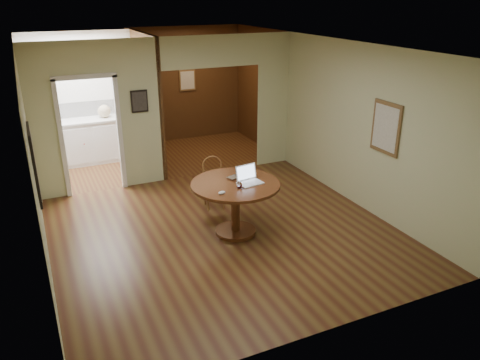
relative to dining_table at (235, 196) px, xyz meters
name	(u,v)px	position (x,y,z in m)	size (l,w,h in m)	color
floor	(225,233)	(-0.15, 0.05, -0.61)	(5.00, 5.00, 0.00)	#4B2415
room_shell	(140,110)	(-0.62, 3.15, 0.68)	(5.20, 7.50, 5.00)	white
dining_table	(235,196)	(0.00, 0.00, 0.00)	(1.32, 1.32, 0.82)	maroon
chair	(213,179)	(0.06, 1.05, -0.12)	(0.43, 0.43, 0.88)	brown
open_laptop	(248,178)	(0.19, -0.05, 0.28)	(0.38, 0.35, 0.24)	white
closed_laptop	(240,177)	(0.14, 0.16, 0.23)	(0.33, 0.21, 0.03)	#AAAAAF
mouse	(222,193)	(-0.34, -0.29, 0.24)	(0.11, 0.06, 0.05)	white
wine_glass	(239,185)	(-0.02, -0.20, 0.26)	(0.08, 0.08, 0.09)	white
pen	(244,188)	(0.04, -0.23, 0.22)	(0.01, 0.01, 0.13)	#0B1951
kitchen_cabinet	(90,141)	(-1.50, 4.25, -0.14)	(2.06, 0.60, 0.94)	white
grocery_bag	(104,111)	(-1.13, 4.25, 0.46)	(0.27, 0.23, 0.27)	beige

